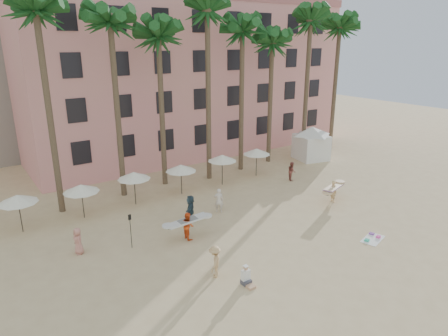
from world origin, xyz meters
name	(u,v)px	position (x,y,z in m)	size (l,w,h in m)	color
ground	(299,253)	(0.00, 0.00, 0.00)	(120.00, 120.00, 0.00)	#D1B789
pink_hotel	(183,78)	(7.00, 26.00, 8.00)	(35.00, 14.00, 16.00)	#D88E83
palm_row	(178,29)	(0.51, 15.00, 12.97)	(44.40, 5.40, 16.30)	brown
umbrella_row	(158,171)	(-3.00, 12.50, 2.33)	(22.50, 2.70, 2.73)	#332B23
cabana	(312,140)	(15.25, 13.55, 2.07)	(5.37, 5.37, 3.50)	white
beach_towel	(373,238)	(5.19, -1.37, 0.03)	(2.00, 1.44, 0.14)	white
carrier_yellow	(334,190)	(7.96, 4.26, 0.98)	(3.02, 1.79, 1.74)	tan
carrier_white	(188,225)	(-4.46, 5.44, 0.95)	(2.75, 0.87, 1.77)	#EA4D18
beachgoers	(209,213)	(-2.31, 6.27, 0.89)	(20.32, 10.10, 1.87)	#2C414E
paddle	(130,227)	(-7.91, 6.32, 1.41)	(0.18, 0.04, 2.23)	black
seated_man	(247,278)	(-4.52, -0.70, 0.36)	(0.47, 0.81, 1.06)	#3F3F4C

